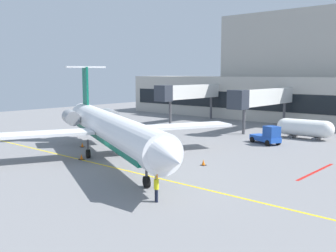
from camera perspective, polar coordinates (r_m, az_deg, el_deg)
ground at (r=36.38m, az=-7.43°, el=-6.21°), size 120.00×120.00×0.11m
terminal_building at (r=74.78m, az=20.01°, el=6.31°), size 74.62×12.07×19.83m
jet_bridge_west at (r=61.19m, az=13.41°, el=3.97°), size 2.40×17.08×6.32m
jet_bridge_east at (r=69.81m, az=2.82°, el=4.86°), size 2.40×16.02×6.66m
regional_jet at (r=40.40m, az=-8.60°, el=-0.23°), size 32.30×26.96×9.47m
baggage_tug at (r=49.65m, az=14.21°, el=-1.39°), size 4.40×3.12×2.30m
fuel_tank at (r=55.15m, az=19.15°, el=-0.27°), size 7.53×2.57×2.58m
marshaller at (r=26.83m, az=-1.69°, el=-8.84°), size 0.75×0.51×1.97m
safety_cone_alpha at (r=40.71m, az=-12.39°, el=-4.41°), size 0.47×0.47×0.55m
safety_cone_bravo at (r=47.48m, az=-12.27°, el=-2.70°), size 0.47×0.47×0.55m
safety_cone_charlie at (r=37.45m, az=5.13°, el=-5.31°), size 0.47×0.47×0.55m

